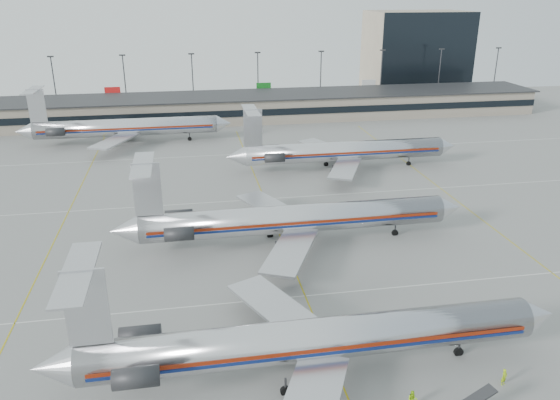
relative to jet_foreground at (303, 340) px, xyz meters
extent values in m
plane|color=gray|center=(3.02, 2.56, -3.48)|extent=(260.00, 260.00, 0.00)
cube|color=silver|center=(3.02, 12.56, -3.47)|extent=(160.00, 0.15, 0.02)
cube|color=gray|center=(3.02, 100.56, -0.48)|extent=(160.00, 16.00, 6.00)
cube|color=black|center=(3.02, 92.46, -0.28)|extent=(160.00, 0.20, 1.60)
cube|color=#2D2D30|center=(3.02, 100.56, 2.62)|extent=(162.00, 17.00, 0.30)
cylinder|color=#38383D|center=(-41.98, 114.56, 4.02)|extent=(0.30, 0.30, 15.00)
cube|color=#2D2D30|center=(-41.98, 114.56, 11.62)|extent=(1.60, 0.40, 0.35)
cylinder|color=#38383D|center=(-23.98, 114.56, 4.02)|extent=(0.30, 0.30, 15.00)
cube|color=#2D2D30|center=(-23.98, 114.56, 11.62)|extent=(1.60, 0.40, 0.35)
cylinder|color=#38383D|center=(-5.98, 114.56, 4.02)|extent=(0.30, 0.30, 15.00)
cube|color=#2D2D30|center=(-5.98, 114.56, 11.62)|extent=(1.60, 0.40, 0.35)
cylinder|color=#38383D|center=(12.02, 114.56, 4.02)|extent=(0.30, 0.30, 15.00)
cube|color=#2D2D30|center=(12.02, 114.56, 11.62)|extent=(1.60, 0.40, 0.35)
cylinder|color=#38383D|center=(30.02, 114.56, 4.02)|extent=(0.30, 0.30, 15.00)
cube|color=#2D2D30|center=(30.02, 114.56, 11.62)|extent=(1.60, 0.40, 0.35)
cylinder|color=#38383D|center=(48.02, 114.56, 4.02)|extent=(0.30, 0.30, 15.00)
cube|color=#2D2D30|center=(48.02, 114.56, 11.62)|extent=(1.60, 0.40, 0.35)
cylinder|color=#38383D|center=(66.02, 114.56, 4.02)|extent=(0.30, 0.30, 15.00)
cube|color=#2D2D30|center=(66.02, 114.56, 11.62)|extent=(1.60, 0.40, 0.35)
cylinder|color=#38383D|center=(84.02, 114.56, 4.02)|extent=(0.30, 0.30, 15.00)
cube|color=#2D2D30|center=(84.02, 114.56, 11.62)|extent=(1.60, 0.40, 0.35)
cube|color=tan|center=(65.02, 130.56, 9.02)|extent=(30.00, 20.00, 25.00)
cylinder|color=silver|center=(0.96, 0.00, -0.05)|extent=(39.11, 3.62, 3.62)
cone|color=silver|center=(22.08, 0.00, -0.05)|extent=(3.13, 3.62, 3.62)
cone|color=silver|center=(-20.35, 0.00, -0.05)|extent=(3.52, 3.62, 3.62)
cube|color=maroon|center=(0.96, -1.82, 0.09)|extent=(37.16, 0.05, 0.34)
cube|color=navy|center=(0.96, -1.82, -0.30)|extent=(37.16, 0.05, 0.27)
cube|color=silver|center=(-0.99, 6.85, -1.03)|extent=(9.09, 13.26, 0.31)
cube|color=silver|center=(-17.12, 0.00, 5.08)|extent=(3.32, 0.24, 6.65)
cube|color=silver|center=(-17.42, 0.00, 8.21)|extent=(2.35, 10.27, 0.18)
cylinder|color=#2D2D30|center=(-13.70, 2.79, 0.24)|extent=(3.52, 1.66, 1.66)
cylinder|color=#2D2D30|center=(-13.70, -2.78, 0.24)|extent=(3.52, 1.66, 1.66)
cylinder|color=#2D2D30|center=(14.65, 0.00, -2.67)|extent=(0.20, 0.20, 1.61)
cylinder|color=#2D2D30|center=(-1.97, -2.34, -2.67)|extent=(0.20, 0.20, 1.61)
cylinder|color=#2D2D30|center=(-1.97, 2.35, -2.67)|extent=(0.20, 0.20, 1.61)
cylinder|color=black|center=(14.65, 0.00, -3.13)|extent=(0.88, 0.29, 0.88)
cylinder|color=silver|center=(4.60, 25.88, 0.01)|extent=(39.79, 3.68, 3.68)
cone|color=silver|center=(26.09, 25.88, 0.01)|extent=(3.18, 3.68, 3.68)
cone|color=silver|center=(-17.08, 25.88, 0.01)|extent=(3.58, 3.68, 3.68)
cube|color=maroon|center=(4.60, 24.03, 0.16)|extent=(37.80, 0.05, 0.35)
cube|color=navy|center=(4.60, 24.03, -0.24)|extent=(37.80, 0.05, 0.28)
cube|color=silver|center=(2.61, 32.84, -0.99)|extent=(9.25, 13.49, 0.32)
cube|color=silver|center=(2.61, 18.91, -0.99)|extent=(9.25, 13.49, 0.32)
cube|color=silver|center=(-13.80, 25.88, 5.23)|extent=(3.38, 0.25, 6.76)
cube|color=silver|center=(-14.10, 25.88, 8.41)|extent=(2.39, 10.44, 0.18)
cylinder|color=#2D2D30|center=(-10.32, 28.71, 0.30)|extent=(3.58, 1.69, 1.69)
cylinder|color=#2D2D30|center=(-10.32, 23.04, 0.30)|extent=(3.58, 1.69, 1.69)
cylinder|color=#2D2D30|center=(18.53, 25.88, -2.65)|extent=(0.20, 0.20, 1.64)
cylinder|color=#2D2D30|center=(1.62, 23.49, -2.65)|extent=(0.20, 0.20, 1.64)
cylinder|color=#2D2D30|center=(1.62, 28.27, -2.65)|extent=(0.20, 0.20, 1.64)
cylinder|color=black|center=(18.53, 25.88, -3.13)|extent=(0.90, 0.30, 0.90)
cylinder|color=silver|center=(20.05, 55.49, -0.06)|extent=(37.10, 3.61, 3.61)
cone|color=silver|center=(40.16, 55.49, -0.06)|extent=(3.12, 3.61, 3.61)
cone|color=silver|center=(-0.26, 55.49, -0.06)|extent=(3.51, 3.61, 3.61)
cube|color=maroon|center=(20.05, 53.67, 0.09)|extent=(35.24, 0.05, 0.34)
cube|color=navy|center=(20.05, 53.67, -0.30)|extent=(35.24, 0.05, 0.27)
cube|color=silver|center=(18.10, 62.33, -1.03)|extent=(9.08, 13.24, 0.31)
cube|color=silver|center=(18.10, 48.66, -1.03)|extent=(9.08, 13.24, 0.31)
cube|color=silver|center=(2.96, 55.49, 5.07)|extent=(3.32, 0.24, 6.64)
cube|color=silver|center=(2.67, 55.49, 8.19)|extent=(2.34, 10.25, 0.18)
cylinder|color=#2D2D30|center=(6.38, 58.27, 0.23)|extent=(3.51, 1.66, 1.66)
cylinder|color=#2D2D30|center=(6.38, 52.71, 0.23)|extent=(3.51, 1.66, 1.66)
cylinder|color=#2D2D30|center=(32.74, 55.49, -2.67)|extent=(0.20, 0.20, 1.61)
cylinder|color=#2D2D30|center=(17.12, 53.15, -2.67)|extent=(0.20, 0.20, 1.61)
cylinder|color=#2D2D30|center=(17.12, 57.83, -2.67)|extent=(0.20, 0.20, 1.61)
cylinder|color=black|center=(32.74, 55.49, -3.13)|extent=(0.88, 0.29, 0.88)
cylinder|color=silver|center=(-21.14, 81.17, 0.06)|extent=(38.40, 3.74, 3.74)
cone|color=silver|center=(-0.32, 81.17, 0.06)|extent=(3.23, 3.74, 3.74)
cone|color=silver|center=(-42.15, 81.17, 0.06)|extent=(3.64, 3.74, 3.74)
cube|color=maroon|center=(-21.14, 79.29, 0.21)|extent=(36.48, 0.05, 0.35)
cube|color=navy|center=(-21.14, 79.29, -0.19)|extent=(36.48, 0.05, 0.28)
cube|color=silver|center=(-23.16, 88.25, -0.95)|extent=(9.40, 13.70, 0.32)
cube|color=silver|center=(-23.16, 74.10, -0.95)|extent=(9.40, 13.70, 0.32)
cube|color=silver|center=(-38.82, 81.17, 5.37)|extent=(3.44, 0.25, 6.87)
cube|color=silver|center=(-39.12, 81.17, 8.60)|extent=(2.43, 10.61, 0.18)
cylinder|color=#2D2D30|center=(-35.28, 84.05, 0.36)|extent=(3.64, 1.72, 1.72)
cylinder|color=#2D2D30|center=(-35.28, 78.29, 0.36)|extent=(3.64, 1.72, 1.72)
cylinder|color=#2D2D30|center=(-8.00, 81.17, -2.64)|extent=(0.20, 0.20, 1.67)
cylinder|color=#2D2D30|center=(-24.17, 78.75, -2.64)|extent=(0.20, 0.20, 1.67)
cylinder|color=#2D2D30|center=(-24.17, 83.60, -2.64)|extent=(0.20, 0.20, 1.67)
cylinder|color=black|center=(-8.00, 81.17, -3.12)|extent=(0.91, 0.30, 0.91)
imported|color=#A8D213|center=(16.52, -4.39, -2.70)|extent=(0.66, 0.55, 1.54)
imported|color=#A0E115|center=(7.76, -5.63, -2.68)|extent=(0.94, 0.85, 1.59)
camera|label=1|loc=(-8.75, -38.10, 28.01)|focal=35.00mm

